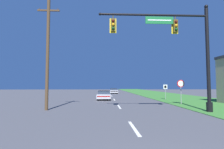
# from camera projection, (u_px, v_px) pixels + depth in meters

# --- Properties ---
(grass_verge_right) EXTENTS (10.00, 110.00, 0.04)m
(grass_verge_right) POSITION_uv_depth(u_px,v_px,m) (168.00, 96.00, 32.53)
(grass_verge_right) COLOR #38752D
(grass_verge_right) RESTS_ON ground
(road_center_line) EXTENTS (0.16, 34.80, 0.01)m
(road_center_line) POSITION_uv_depth(u_px,v_px,m) (114.00, 100.00, 24.08)
(road_center_line) COLOR silver
(road_center_line) RESTS_ON ground
(signal_mast) EXTENTS (8.43, 0.47, 8.11)m
(signal_mast) POSITION_uv_depth(u_px,v_px,m) (182.00, 46.00, 13.07)
(signal_mast) COLOR black
(signal_mast) RESTS_ON grass_verge_right
(car_ahead) EXTENTS (1.92, 4.63, 1.19)m
(car_ahead) POSITION_uv_depth(u_px,v_px,m) (104.00, 95.00, 24.46)
(car_ahead) COLOR black
(car_ahead) RESTS_ON ground
(far_car) EXTENTS (1.82, 4.70, 1.19)m
(far_car) POSITION_uv_depth(u_px,v_px,m) (114.00, 91.00, 42.34)
(far_car) COLOR black
(far_car) RESTS_ON ground
(stop_sign) EXTENTS (0.76, 0.07, 2.50)m
(stop_sign) POSITION_uv_depth(u_px,v_px,m) (181.00, 86.00, 18.17)
(stop_sign) COLOR gray
(stop_sign) RESTS_ON grass_verge_right
(route_sign_post) EXTENTS (0.55, 0.06, 2.03)m
(route_sign_post) POSITION_uv_depth(u_px,v_px,m) (165.00, 89.00, 24.05)
(route_sign_post) COLOR gray
(route_sign_post) RESTS_ON grass_verge_right
(utility_pole_near) EXTENTS (1.80, 0.26, 9.07)m
(utility_pole_near) POSITION_uv_depth(u_px,v_px,m) (48.00, 52.00, 14.22)
(utility_pole_near) COLOR #4C3823
(utility_pole_near) RESTS_ON ground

